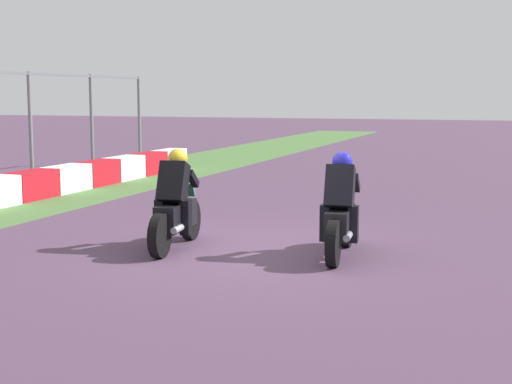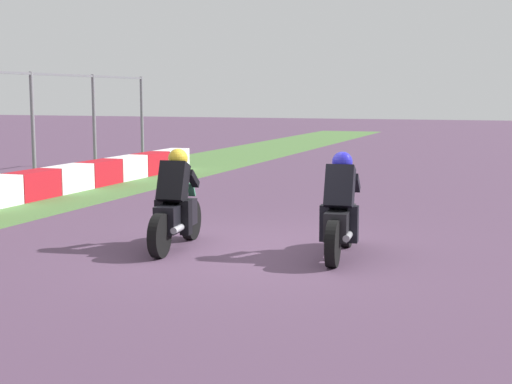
% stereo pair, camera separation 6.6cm
% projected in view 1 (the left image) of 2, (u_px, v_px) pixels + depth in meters
% --- Properties ---
extents(ground_plane, '(120.00, 120.00, 0.00)m').
position_uv_depth(ground_plane, '(250.00, 250.00, 11.21)').
color(ground_plane, '#533A53').
extents(rider_lane_a, '(2.04, 0.56, 1.51)m').
position_uv_depth(rider_lane_a, '(341.00, 214.00, 10.72)').
color(rider_lane_a, black).
rests_on(rider_lane_a, ground_plane).
extents(rider_lane_b, '(2.04, 0.57, 1.51)m').
position_uv_depth(rider_lane_b, '(176.00, 208.00, 11.29)').
color(rider_lane_b, black).
rests_on(rider_lane_b, ground_plane).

